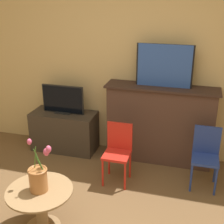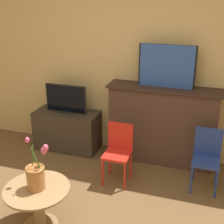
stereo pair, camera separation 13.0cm
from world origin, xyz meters
name	(u,v)px [view 2 (the right image)]	position (x,y,z in m)	size (l,w,h in m)	color
wall_back	(135,55)	(0.00, 2.13, 1.35)	(8.00, 0.06, 2.70)	tan
fireplace_mantel	(162,124)	(0.43, 1.94, 0.52)	(1.40, 0.36, 1.02)	#4C3328
painting	(167,66)	(0.44, 1.95, 1.28)	(0.69, 0.03, 0.52)	black
tv_stand	(67,130)	(-0.90, 1.87, 0.28)	(0.89, 0.41, 0.55)	#382D23
tv_monitor	(66,99)	(-0.90, 1.88, 0.74)	(0.59, 0.12, 0.39)	black
chair_red	(118,149)	(0.03, 1.33, 0.41)	(0.30, 0.30, 0.71)	red
chair_blue	(207,155)	(1.01, 1.50, 0.41)	(0.30, 0.30, 0.71)	navy
side_table	(38,201)	(-0.45, 0.33, 0.29)	(0.61, 0.61, 0.44)	#99754C
vase_tulips	(36,175)	(-0.45, 0.33, 0.57)	(0.25, 0.19, 0.48)	#AD6B38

